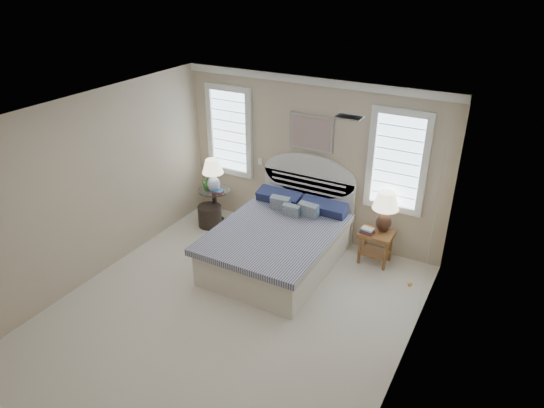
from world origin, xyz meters
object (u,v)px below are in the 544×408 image
at_px(nightstand_right, 376,241).
at_px(lamp_right, 385,207).
at_px(bed, 281,240).
at_px(floor_pot, 210,216).
at_px(side_table_left, 215,202).
at_px(lamp_left, 213,172).

height_order(nightstand_right, lamp_right, lamp_right).
bearing_deg(nightstand_right, bed, -151.97).
bearing_deg(floor_pot, nightstand_right, 5.39).
bearing_deg(nightstand_right, lamp_right, 64.54).
bearing_deg(bed, side_table_left, 160.26).
height_order(nightstand_right, lamp_left, lamp_left).
bearing_deg(floor_pot, side_table_left, 92.43).
bearing_deg(side_table_left, lamp_left, -53.47).
bearing_deg(nightstand_right, side_table_left, -178.06).
height_order(side_table_left, lamp_left, lamp_left).
height_order(side_table_left, lamp_right, lamp_right).
bearing_deg(bed, lamp_left, 161.41).
bearing_deg(side_table_left, nightstand_right, 1.94).
bearing_deg(lamp_left, nightstand_right, 2.94).
relative_size(bed, side_table_left, 3.61).
xyz_separation_m(lamp_left, lamp_right, (2.97, 0.27, -0.07)).
distance_m(nightstand_right, lamp_left, 2.98).
xyz_separation_m(bed, floor_pot, (-1.64, 0.41, -0.20)).
bearing_deg(lamp_right, nightstand_right, -115.46).
height_order(bed, lamp_right, bed).
relative_size(nightstand_right, lamp_right, 0.81).
relative_size(bed, lamp_left, 3.79).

